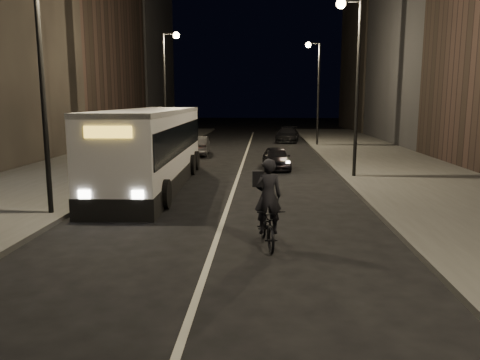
# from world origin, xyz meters

# --- Properties ---
(ground) EXTENTS (180.00, 180.00, 0.00)m
(ground) POSITION_xyz_m (0.00, 0.00, 0.00)
(ground) COLOR black
(ground) RESTS_ON ground
(sidewalk_right) EXTENTS (7.00, 70.00, 0.16)m
(sidewalk_right) POSITION_xyz_m (8.50, 14.00, 0.08)
(sidewalk_right) COLOR #3B3B38
(sidewalk_right) RESTS_ON ground
(sidewalk_left) EXTENTS (7.00, 70.00, 0.16)m
(sidewalk_left) POSITION_xyz_m (-8.50, 14.00, 0.08)
(sidewalk_left) COLOR #3B3B38
(sidewalk_left) RESTS_ON ground
(building_row_right) EXTENTS (8.00, 61.00, 21.00)m
(building_row_right) POSITION_xyz_m (16.00, 27.50, 10.50)
(building_row_right) COLOR black
(building_row_right) RESTS_ON ground
(building_row_left) EXTENTS (8.00, 61.00, 22.00)m
(building_row_left) POSITION_xyz_m (-16.00, 28.50, 11.00)
(building_row_left) COLOR black
(building_row_left) RESTS_ON ground
(streetlight_right_mid) EXTENTS (1.20, 0.44, 8.12)m
(streetlight_right_mid) POSITION_xyz_m (5.33, 12.00, 5.36)
(streetlight_right_mid) COLOR black
(streetlight_right_mid) RESTS_ON sidewalk_right
(streetlight_right_far) EXTENTS (1.20, 0.44, 8.12)m
(streetlight_right_far) POSITION_xyz_m (5.33, 28.00, 5.36)
(streetlight_right_far) COLOR black
(streetlight_right_far) RESTS_ON sidewalk_right
(streetlight_left_near) EXTENTS (1.20, 0.44, 8.12)m
(streetlight_left_near) POSITION_xyz_m (-5.33, 4.00, 5.36)
(streetlight_left_near) COLOR black
(streetlight_left_near) RESTS_ON sidewalk_left
(streetlight_left_far) EXTENTS (1.20, 0.44, 8.12)m
(streetlight_left_far) POSITION_xyz_m (-5.33, 22.00, 5.36)
(streetlight_left_far) COLOR black
(streetlight_left_far) RESTS_ON sidewalk_left
(city_bus) EXTENTS (3.21, 12.54, 3.36)m
(city_bus) POSITION_xyz_m (-3.60, 9.69, 1.83)
(city_bus) COLOR silver
(city_bus) RESTS_ON ground
(cyclist_on_bicycle) EXTENTS (1.01, 2.10, 2.32)m
(cyclist_on_bicycle) POSITION_xyz_m (1.38, 1.28, 0.77)
(cyclist_on_bicycle) COLOR black
(cyclist_on_bicycle) RESTS_ON ground
(car_near) EXTENTS (1.61, 3.65, 1.22)m
(car_near) POSITION_xyz_m (1.95, 15.12, 0.61)
(car_near) COLOR black
(car_near) RESTS_ON ground
(car_mid) EXTENTS (1.62, 4.07, 1.32)m
(car_mid) POSITION_xyz_m (-3.25, 21.44, 0.66)
(car_mid) COLOR #353537
(car_mid) RESTS_ON ground
(car_far) EXTENTS (2.41, 4.90, 1.37)m
(car_far) POSITION_xyz_m (3.39, 32.07, 0.68)
(car_far) COLOR black
(car_far) RESTS_ON ground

